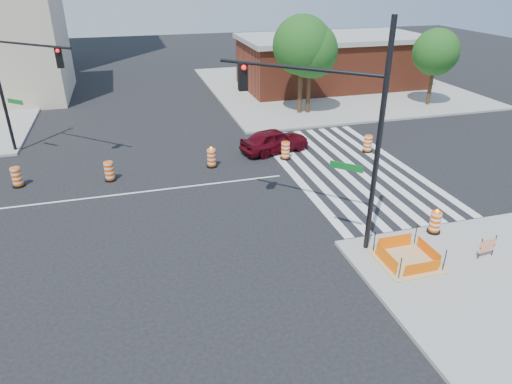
# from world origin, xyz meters

# --- Properties ---
(ground) EXTENTS (120.00, 120.00, 0.00)m
(ground) POSITION_xyz_m (0.00, 0.00, 0.00)
(ground) COLOR black
(ground) RESTS_ON ground
(sidewalk_ne) EXTENTS (22.00, 22.00, 0.15)m
(sidewalk_ne) POSITION_xyz_m (18.00, 18.00, 0.07)
(sidewalk_ne) COLOR gray
(sidewalk_ne) RESTS_ON ground
(crosswalk_east) EXTENTS (6.75, 13.50, 0.01)m
(crosswalk_east) POSITION_xyz_m (10.95, 0.00, 0.01)
(crosswalk_east) COLOR silver
(crosswalk_east) RESTS_ON ground
(lane_centerline) EXTENTS (14.00, 0.12, 0.01)m
(lane_centerline) POSITION_xyz_m (0.00, 0.00, 0.01)
(lane_centerline) COLOR silver
(lane_centerline) RESTS_ON ground
(excavation_pit) EXTENTS (2.20, 2.20, 0.90)m
(excavation_pit) POSITION_xyz_m (9.00, -9.00, 0.22)
(excavation_pit) COLOR tan
(excavation_pit) RESTS_ON ground
(brick_storefront) EXTENTS (16.50, 8.50, 4.60)m
(brick_storefront) POSITION_xyz_m (18.00, 18.00, 2.32)
(brick_storefront) COLOR brown
(brick_storefront) RESTS_ON ground
(red_coupe) EXTENTS (4.48, 2.64, 1.43)m
(red_coupe) POSITION_xyz_m (7.86, 3.50, 0.72)
(red_coupe) COLOR #4E0610
(red_coupe) RESTS_ON ground
(signal_pole_se) EXTENTS (4.76, 4.58, 8.54)m
(signal_pole_se) POSITION_xyz_m (6.70, -6.49, 5.23)
(signal_pole_se) COLOR black
(signal_pole_se) RESTS_ON ground
(signal_pole_nw) EXTENTS (4.64, 4.23, 8.12)m
(signal_pole_nw) POSITION_xyz_m (-5.94, 6.60, 4.98)
(signal_pole_nw) COLOR black
(signal_pole_nw) RESTS_ON ground
(pit_drum) EXTENTS (0.55, 0.55, 1.07)m
(pit_drum) POSITION_xyz_m (11.22, -7.48, 0.59)
(pit_drum) COLOR black
(pit_drum) RESTS_ON ground
(barricade) EXTENTS (0.76, 0.10, 0.89)m
(barricade) POSITION_xyz_m (12.00, -9.57, 0.64)
(barricade) COLOR #FF5105
(barricade) RESTS_ON ground
(tree_north_c) EXTENTS (3.91, 3.91, 6.65)m
(tree_north_c) POSITION_xyz_m (12.75, 10.39, 4.47)
(tree_north_c) COLOR #382314
(tree_north_c) RESTS_ON ground
(tree_north_d) EXTENTS (4.22, 4.22, 7.17)m
(tree_north_d) POSITION_xyz_m (12.15, 10.52, 4.81)
(tree_north_d) COLOR #382314
(tree_north_d) RESTS_ON ground
(tree_north_e) EXTENTS (3.52, 3.51, 5.98)m
(tree_north_e) POSITION_xyz_m (22.89, 9.88, 4.01)
(tree_north_e) COLOR #382314
(tree_north_e) RESTS_ON ground
(median_drum_1) EXTENTS (0.60, 0.60, 1.02)m
(median_drum_1) POSITION_xyz_m (-6.16, 2.39, 0.48)
(median_drum_1) COLOR black
(median_drum_1) RESTS_ON ground
(median_drum_2) EXTENTS (0.60, 0.60, 1.02)m
(median_drum_2) POSITION_xyz_m (-1.67, 1.87, 0.48)
(median_drum_2) COLOR black
(median_drum_2) RESTS_ON ground
(median_drum_3) EXTENTS (0.60, 0.60, 1.18)m
(median_drum_3) POSITION_xyz_m (3.78, 2.23, 0.49)
(median_drum_3) COLOR black
(median_drum_3) RESTS_ON ground
(median_drum_4) EXTENTS (0.60, 0.60, 1.02)m
(median_drum_4) POSITION_xyz_m (8.10, 2.22, 0.48)
(median_drum_4) COLOR black
(median_drum_4) RESTS_ON ground
(median_drum_5) EXTENTS (0.60, 0.60, 1.02)m
(median_drum_5) POSITION_xyz_m (13.24, 1.92, 0.48)
(median_drum_5) COLOR black
(median_drum_5) RESTS_ON ground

